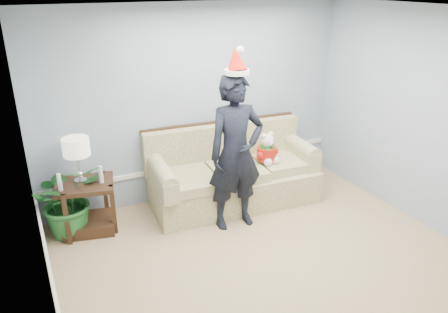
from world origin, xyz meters
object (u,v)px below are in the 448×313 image
man (236,153)px  teddy_bear (267,152)px  sofa (232,175)px  table_lamp (76,149)px  houseplant (68,199)px  side_table (88,212)px

man → teddy_bear: man is taller
sofa → teddy_bear: 0.60m
sofa → teddy_bear: (0.45, -0.19, 0.35)m
man → sofa: bearing=69.5°
sofa → table_lamp: 2.15m
table_lamp → houseplant: table_lamp is taller
man → teddy_bear: bearing=33.4°
teddy_bear → side_table: bearing=163.9°
sofa → side_table: bearing=-177.6°
table_lamp → teddy_bear: (2.47, -0.32, -0.36)m
sofa → table_lamp: bearing=-179.0°
teddy_bear → man: bearing=-159.7°
sofa → teddy_bear: size_ratio=5.33×
man → teddy_bear: 0.86m
sofa → side_table: sofa is taller
sofa → houseplant: (-2.20, 0.11, 0.08)m
man → teddy_bear: (0.71, 0.41, -0.25)m
sofa → man: bearing=-109.0°
side_table → man: bearing=-21.5°
houseplant → man: 2.12m
houseplant → man: bearing=-20.1°
sofa → teddy_bear: bearing=-18.1°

